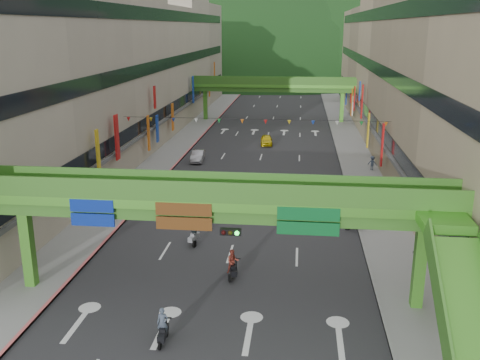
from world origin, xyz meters
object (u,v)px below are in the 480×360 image
Objects in this scene: overpass_near at (231,215)px; car_yellow at (266,140)px; pedestrian_red at (367,213)px; car_silver at (198,156)px; scooter_rider_near at (163,327)px; scooter_rider_mid at (233,264)px.

overpass_near reaches higher than car_yellow.
car_yellow is at bearing 112.43° from pedestrian_red.
car_yellow is 2.24× the size of pedestrian_red.
car_yellow reaches higher than car_silver.
car_silver is (-5.15, 35.99, -0.22)m from scooter_rider_near.
overpass_near is 41.79m from car_yellow.
pedestrian_red is (9.61, -27.90, 0.20)m from car_yellow.
overpass_near is 7.50× the size of car_yellow.
scooter_rider_near is 45.78m from car_yellow.
pedestrian_red reaches higher than car_yellow.
overpass_near is 14.97× the size of scooter_rider_mid.
overpass_near reaches higher than scooter_rider_mid.
scooter_rider_near is at bearing -84.49° from car_silver.
scooter_rider_mid is 0.50× the size of car_silver.
scooter_rider_near is 21.30m from pedestrian_red.
overpass_near is 6.67m from scooter_rider_near.
overpass_near is 15.09× the size of scooter_rider_near.
pedestrian_red is (8.87, 13.63, -4.37)m from overpass_near.
scooter_rider_near is 0.49× the size of car_silver.
scooter_rider_mid is 38.47m from car_yellow.
pedestrian_red is at bearing 56.85° from scooter_rider_near.
scooter_rider_mid is (-0.29, 3.06, -4.25)m from overpass_near.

